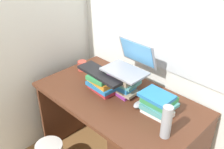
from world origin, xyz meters
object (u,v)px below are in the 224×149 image
laptop (130,63)px  mug (82,66)px  book_stack_tall (123,82)px  keyboard (101,74)px  computer_mouse (139,104)px  water_bottle (167,122)px  book_stack_keyboard_riser (102,83)px  book_stack_side (158,104)px

laptop → mug: 0.55m
book_stack_tall → keyboard: book_stack_tall is taller
computer_mouse → water_bottle: water_bottle is taller
book_stack_keyboard_riser → book_stack_side: bearing=8.4°
computer_mouse → water_bottle: 0.34m
water_bottle → computer_mouse: bearing=158.6°
book_stack_tall → laptop: (0.01, 0.06, 0.14)m
book_stack_tall → computer_mouse: 0.22m
book_stack_tall → keyboard: size_ratio=0.56×
book_stack_tall → water_bottle: bearing=-18.4°
book_stack_tall → water_bottle: water_bottle is taller
book_stack_side → book_stack_tall: bearing=176.5°
water_bottle → laptop: bearing=155.5°
computer_mouse → mug: (-0.70, 0.06, 0.02)m
laptop → book_stack_tall: bearing=-95.1°
keyboard → water_bottle: (0.64, -0.07, -0.04)m
keyboard → book_stack_keyboard_riser: bearing=55.8°
book_stack_side → water_bottle: bearing=-41.3°
book_stack_tall → book_stack_side: 0.34m
book_stack_side → laptop: bearing=166.4°
keyboard → computer_mouse: size_ratio=4.04×
book_stack_tall → computer_mouse: bearing=-13.6°
book_stack_side → keyboard: (-0.48, -0.08, 0.07)m
book_stack_keyboard_riser → laptop: size_ratio=0.76×
book_stack_tall → mug: bearing=178.9°
book_stack_tall → book_stack_keyboard_riser: (-0.14, -0.09, -0.03)m
laptop → water_bottle: 0.56m
book_stack_keyboard_riser → keyboard: bearing=-126.9°
book_stack_keyboard_riser → computer_mouse: (0.33, 0.04, -0.05)m
computer_mouse → book_stack_tall: bearing=166.4°
book_stack_side → keyboard: keyboard is taller
keyboard → mug: (-0.36, 0.11, -0.11)m
book_stack_tall → laptop: laptop is taller
book_stack_side → mug: bearing=177.9°
book_stack_side → mug: size_ratio=2.02×
laptop → mug: size_ratio=2.79×
keyboard → book_stack_side: bearing=11.7°
book_stack_tall → book_stack_side: size_ratio=1.01×
book_stack_tall → book_stack_side: book_stack_tall is taller
book_stack_side → computer_mouse: size_ratio=2.24×
mug → water_bottle: bearing=-10.0°
book_stack_side → water_bottle: 0.22m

